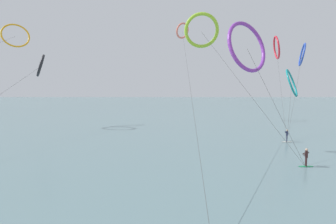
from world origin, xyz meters
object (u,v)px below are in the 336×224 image
object	(u,v)px
kite_lime	(202,30)
kite_crimson	(277,48)
kite_coral	(182,31)
surfer_ivory	(287,137)
kite_violet	(247,47)
surfer_emerald	(306,159)
kite_cobalt	(302,55)
kite_teal	(292,83)
kite_amber	(15,36)
kite_charcoal	(41,66)

from	to	relation	value
kite_lime	kite_crimson	world-z (taller)	kite_crimson
kite_lime	kite_coral	size ratio (longest dim) A/B	0.30
surfer_ivory	kite_violet	world-z (taller)	kite_violet
surfer_emerald	kite_coral	bearing A→B (deg)	30.80
kite_cobalt	kite_violet	size ratio (longest dim) A/B	1.73
kite_lime	kite_coral	world-z (taller)	kite_coral
kite_crimson	kite_teal	bearing A→B (deg)	179.78
surfer_emerald	kite_violet	world-z (taller)	kite_violet
kite_amber	kite_violet	bearing A→B (deg)	-70.10
kite_lime	kite_coral	distance (m)	30.09
surfer_ivory	kite_teal	bearing A→B (deg)	177.08
kite_crimson	kite_cobalt	size ratio (longest dim) A/B	0.92
surfer_ivory	kite_crimson	world-z (taller)	kite_crimson
kite_amber	kite_teal	bearing A→B (deg)	-47.23
kite_violet	kite_amber	bearing A→B (deg)	110.59
kite_lime	kite_teal	distance (m)	19.84
surfer_emerald	kite_cobalt	xyz separation A→B (m)	(15.15, 32.55, 13.42)
surfer_emerald	kite_charcoal	size ratio (longest dim) A/B	0.05
kite_lime	kite_violet	bearing A→B (deg)	138.64
kite_crimson	kite_amber	size ratio (longest dim) A/B	0.50
kite_teal	kite_violet	world-z (taller)	kite_violet
surfer_ivory	kite_lime	size ratio (longest dim) A/B	0.11
kite_cobalt	kite_teal	size ratio (longest dim) A/B	2.32
kite_crimson	kite_lime	bearing A→B (deg)	154.57
kite_lime	kite_coral	xyz separation A→B (m)	(-0.74, 29.45, 6.09)
kite_crimson	kite_coral	world-z (taller)	kite_coral
surfer_emerald	kite_cobalt	size ratio (longest dim) A/B	0.07
kite_crimson	kite_violet	distance (m)	32.37
surfer_emerald	surfer_ivory	world-z (taller)	same
kite_violet	kite_charcoal	xyz separation A→B (m)	(-30.65, 22.05, 0.04)
surfer_ivory	kite_coral	size ratio (longest dim) A/B	0.03
surfer_emerald	kite_lime	xyz separation A→B (m)	(-9.01, 6.48, 12.93)
surfer_ivory	kite_amber	distance (m)	51.13
surfer_emerald	kite_charcoal	xyz separation A→B (m)	(-35.77, 24.11, 10.49)
kite_teal	kite_charcoal	xyz separation A→B (m)	(-42.18, 6.52, 3.23)
kite_lime	kite_teal	xyz separation A→B (m)	(15.43, 11.12, -5.67)
kite_amber	kite_charcoal	bearing A→B (deg)	-65.99
kite_lime	kite_cobalt	world-z (taller)	kite_cobalt
surfer_ivory	kite_cobalt	size ratio (longest dim) A/B	0.07
kite_crimson	kite_cobalt	world-z (taller)	kite_crimson
kite_coral	kite_violet	bearing A→B (deg)	58.59
kite_lime	kite_teal	size ratio (longest dim) A/B	1.53
surfer_emerald	kite_teal	xyz separation A→B (m)	(6.41, 17.60, 7.26)
surfer_emerald	kite_lime	world-z (taller)	kite_lime
kite_lime	kite_charcoal	world-z (taller)	kite_lime
surfer_ivory	kite_amber	world-z (taller)	kite_amber
surfer_ivory	kite_amber	bearing A→B (deg)	-86.07
kite_amber	kite_charcoal	size ratio (longest dim) A/B	1.25
kite_charcoal	kite_coral	size ratio (longest dim) A/B	0.69
surfer_emerald	kite_lime	size ratio (longest dim) A/B	0.11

